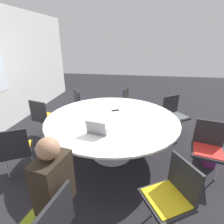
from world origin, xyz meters
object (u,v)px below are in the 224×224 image
(chair_1, at_px, (172,193))
(chair_4, at_px, (130,102))
(chair_5, at_px, (82,103))
(chair_6, at_px, (44,116))
(handbag, at_px, (207,155))
(chair_3, at_px, (174,113))
(person_0, at_px, (53,185))
(laptop, at_px, (98,130))
(cell_phone, at_px, (115,110))
(chair_2, at_px, (208,145))
(chair_7, at_px, (15,148))

(chair_1, distance_m, chair_4, 2.84)
(chair_5, distance_m, chair_6, 1.01)
(chair_4, xyz_separation_m, handbag, (-1.47, -1.42, -0.38))
(chair_5, bearing_deg, chair_3, 47.56)
(person_0, relative_size, laptop, 3.66)
(chair_1, bearing_deg, chair_6, 24.42)
(cell_phone, height_order, handbag, cell_phone)
(chair_6, distance_m, handbag, 3.17)
(chair_1, distance_m, chair_2, 1.19)
(chair_6, bearing_deg, chair_7, -64.65)
(chair_5, bearing_deg, cell_phone, 11.84)
(chair_5, bearing_deg, chair_2, 23.06)
(chair_7, distance_m, cell_phone, 1.74)
(chair_2, distance_m, chair_6, 3.04)
(chair_4, xyz_separation_m, chair_5, (-0.30, 1.16, 0.00))
(chair_6, bearing_deg, handbag, 10.07)
(chair_1, distance_m, cell_phone, 1.81)
(chair_1, distance_m, chair_6, 2.82)
(chair_2, distance_m, person_0, 2.20)
(chair_5, xyz_separation_m, laptop, (-1.78, -0.82, 0.27))
(chair_4, xyz_separation_m, person_0, (-3.05, 0.55, 0.19))
(chair_2, bearing_deg, chair_6, 1.43)
(handbag, bearing_deg, chair_1, 147.38)
(handbag, bearing_deg, person_0, 128.55)
(laptop, relative_size, cell_phone, 2.13)
(chair_2, bearing_deg, chair_5, -17.96)
(chair_7, bearing_deg, chair_1, -42.12)
(chair_2, xyz_separation_m, laptop, (-0.28, 1.60, 0.27))
(chair_1, height_order, chair_4, same)
(chair_5, relative_size, handbag, 2.42)
(chair_2, bearing_deg, chair_3, -62.96)
(chair_1, xyz_separation_m, chair_5, (2.48, 1.75, 0.00))
(chair_7, bearing_deg, handbag, -13.75)
(chair_1, distance_m, handbag, 1.59)
(chair_1, bearing_deg, chair_2, -64.46)
(chair_6, xyz_separation_m, laptop, (-0.93, -1.36, 0.27))
(person_0, xyz_separation_m, cell_phone, (1.87, -0.33, 0.03))
(chair_6, distance_m, cell_phone, 1.51)
(chair_1, xyz_separation_m, chair_3, (2.21, -0.38, 0.00))
(chair_5, distance_m, laptop, 1.98)
(chair_6, bearing_deg, chair_2, 3.67)
(chair_1, relative_size, chair_4, 1.00)
(chair_7, relative_size, person_0, 0.71)
(chair_5, distance_m, cell_phone, 1.31)
(chair_3, bearing_deg, chair_6, -23.06)
(chair_1, height_order, handbag, chair_1)
(chair_5, height_order, chair_6, same)
(chair_4, relative_size, cell_phone, 5.56)
(chair_2, bearing_deg, chair_1, 69.57)
(cell_phone, relative_size, handbag, 0.43)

